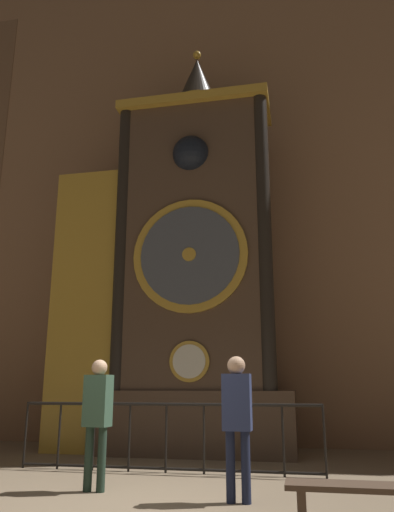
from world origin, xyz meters
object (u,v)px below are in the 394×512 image
object	(u,v)px
visitor_near	(97,410)
clock_tower	(174,272)
visitor_far	(237,412)
visitor_bench	(367,498)

from	to	relation	value
visitor_near	clock_tower	bearing A→B (deg)	97.05
visitor_far	visitor_bench	xyz separation A→B (m)	(1.31, -1.07, -0.69)
visitor_far	visitor_bench	world-z (taller)	visitor_far
visitor_bench	visitor_far	bearing A→B (deg)	140.70
clock_tower	visitor_far	bearing A→B (deg)	-65.72
clock_tower	visitor_near	size ratio (longest dim) A/B	5.59
visitor_near	visitor_far	distance (m)	1.92
visitor_near	visitor_far	size ratio (longest dim) A/B	0.99
visitor_bench	visitor_near	bearing A→B (deg)	157.34
visitor_far	visitor_bench	bearing A→B (deg)	-38.16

